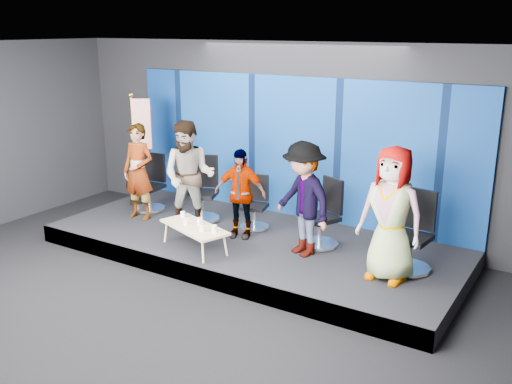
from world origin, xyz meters
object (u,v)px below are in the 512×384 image
chair_d (323,224)px  chair_e (411,245)px  chair_c (255,211)px  panelist_e (391,214)px  mug_a (183,214)px  mug_e (214,228)px  chair_a (151,192)px  mug_c (200,221)px  panelist_b (189,176)px  flag_stand (139,146)px  panelist_a (139,172)px  mug_d (202,228)px  mug_b (186,222)px  coffee_table (194,228)px  panelist_d (303,199)px  panelist_c (240,193)px  chair_b (202,199)px

chair_d → chair_e: (1.52, -0.19, 0.02)m
chair_c → panelist_e: size_ratio=0.49×
chair_d → mug_a: (-2.11, -0.98, 0.07)m
chair_d → panelist_e: panelist_e is taller
mug_a → mug_e: size_ratio=0.92×
chair_a → chair_c: bearing=0.7°
mug_c → panelist_b: bearing=137.7°
chair_e → flag_stand: flag_stand is taller
panelist_a → chair_e: panelist_a is taller
chair_a → mug_a: bearing=-34.9°
flag_stand → mug_d: bearing=-60.6°
chair_d → mug_b: size_ratio=11.89×
panelist_b → panelist_e: (3.67, -0.16, -0.00)m
chair_c → coffee_table: 1.40m
mug_d → chair_c: bearing=88.8°
chair_c → chair_a: bearing=170.8°
chair_a → panelist_d: (3.55, -0.44, 0.54)m
chair_a → mug_b: size_ratio=11.72×
chair_c → coffee_table: (-0.29, -1.37, 0.05)m
flag_stand → mug_a: bearing=-60.7°
panelist_c → panelist_e: 2.74m
panelist_e → flag_stand: flag_stand is taller
mug_c → mug_e: 0.41m
chair_a → flag_stand: bearing=151.6°
coffee_table → mug_c: (0.03, 0.10, 0.09)m
panelist_d → flag_stand: (-3.94, 0.61, 0.29)m
panelist_e → mug_d: bearing=-159.3°
chair_b → mug_e: (1.19, -1.27, 0.05)m
panelist_e → panelist_b: bearing=-176.0°
chair_b → coffee_table: bearing=-78.9°
chair_c → panelist_c: size_ratio=0.62×
chair_d → mug_e: bearing=-109.5°
panelist_e → coffee_table: (-3.02, -0.56, -0.60)m
chair_a → chair_b: (1.22, 0.05, 0.03)m
mug_b → chair_d: bearing=34.6°
chair_e → mug_e: size_ratio=11.48×
chair_a → mug_e: (2.41, -1.22, 0.08)m
mug_c → panelist_c: bearing=70.8°
chair_a → mug_b: chair_a is taller
mug_b → mug_e: 0.57m
panelist_a → chair_e: size_ratio=1.50×
chair_c → mug_b: size_ratio=10.05×
chair_c → mug_d: 1.51m
chair_b → chair_c: chair_b is taller
panelist_d → chair_e: (1.63, 0.31, -0.51)m
coffee_table → panelist_a: bearing=159.0°
panelist_d → panelist_b: bearing=-154.8°
mug_d → flag_stand: (-2.64, 1.48, 0.75)m
panelist_e → mug_e: size_ratio=18.59×
chair_c → panelist_e: panelist_e is taller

